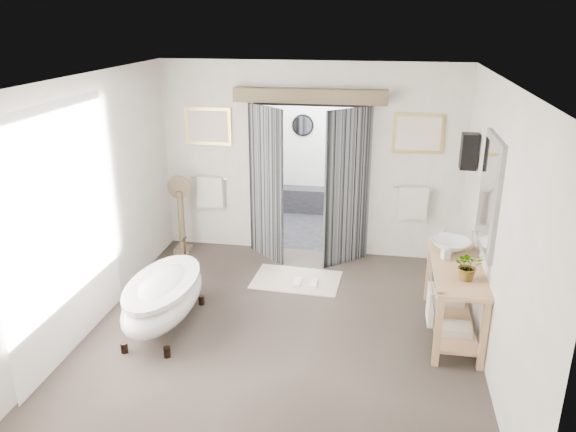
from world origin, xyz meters
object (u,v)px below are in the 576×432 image
(vanity, at_px, (452,292))
(rug, at_px, (297,280))
(clawfoot_tub, at_px, (164,296))
(basin, at_px, (451,246))

(vanity, xyz_separation_m, rug, (-1.97, 1.00, -0.50))
(clawfoot_tub, distance_m, rug, 2.04)
(clawfoot_tub, relative_size, basin, 3.59)
(vanity, distance_m, rug, 2.26)
(vanity, height_order, rug, vanity)
(clawfoot_tub, distance_m, vanity, 3.35)
(clawfoot_tub, distance_m, basin, 3.43)
(vanity, height_order, basin, basin)
(vanity, bearing_deg, basin, 94.29)
(vanity, bearing_deg, rug, 153.11)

